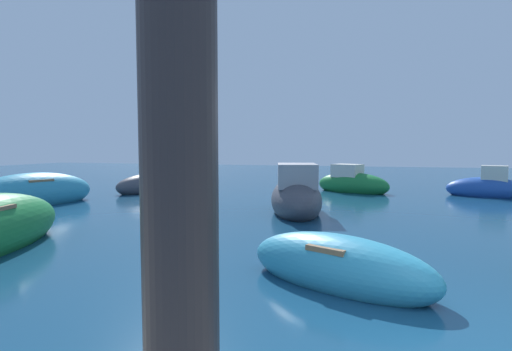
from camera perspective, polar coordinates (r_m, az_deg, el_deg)
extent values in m
ellipsoid|color=#3F3F47|center=(19.41, -14.49, -1.35)|extent=(2.78, 3.86, 1.14)
cube|color=brown|center=(19.38, -14.51, -0.23)|extent=(1.24, 1.11, 0.08)
ellipsoid|color=#3F3F47|center=(13.10, 5.72, -3.47)|extent=(2.45, 4.31, 1.45)
cube|color=gray|center=(12.69, 5.82, -0.02)|extent=(1.50, 1.81, 0.75)
ellipsoid|color=teal|center=(16.86, -29.02, -2.21)|extent=(3.13, 4.69, 1.51)
cube|color=brown|center=(16.81, -29.08, -0.54)|extent=(1.57, 1.30, 0.08)
ellipsoid|color=teal|center=(6.48, 11.58, -12.58)|extent=(3.32, 2.34, 1.01)
cube|color=brown|center=(6.39, 11.62, -9.64)|extent=(0.95, 1.08, 0.08)
ellipsoid|color=#1E479E|center=(19.69, 29.93, -1.76)|extent=(3.37, 1.98, 1.07)
cube|color=beige|center=(19.64, 30.74, 0.18)|extent=(1.11, 0.89, 0.71)
ellipsoid|color=#197233|center=(19.29, 13.55, -1.33)|extent=(3.77, 2.72, 1.19)
cube|color=beige|center=(19.37, 12.84, 0.67)|extent=(1.55, 1.42, 0.61)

